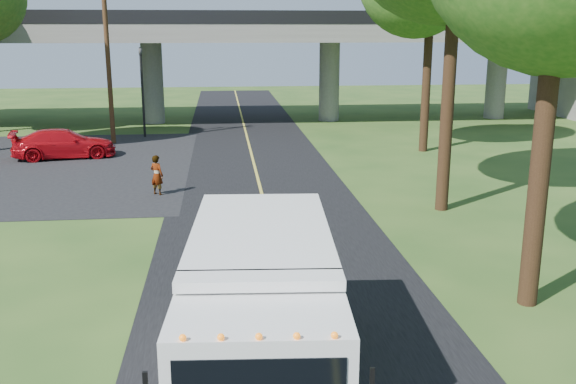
{
  "coord_description": "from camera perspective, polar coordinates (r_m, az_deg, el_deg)",
  "views": [
    {
      "loc": [
        -1.48,
        -12.19,
        6.2
      ],
      "look_at": [
        0.4,
        5.79,
        1.6
      ],
      "focal_mm": 40.0,
      "sensor_mm": 36.0,
      "label": 1
    }
  ],
  "objects": [
    {
      "name": "step_van",
      "position": [
        11.14,
        -2.4,
        -10.56
      ],
      "size": [
        2.91,
        6.85,
        2.81
      ],
      "rotation": [
        0.0,
        0.0,
        -0.07
      ],
      "color": "white",
      "rests_on": "ground"
    },
    {
      "name": "ground",
      "position": [
        13.76,
        0.89,
        -12.52
      ],
      "size": [
        120.0,
        120.0,
        0.0
      ],
      "primitive_type": "plane",
      "color": "#28491A",
      "rests_on": "ground"
    },
    {
      "name": "parking_lot",
      "position": [
        32.26,
        -23.02,
        2.06
      ],
      "size": [
        16.0,
        18.0,
        0.01
      ],
      "primitive_type": "cube",
      "color": "black",
      "rests_on": "ground"
    },
    {
      "name": "red_sedan",
      "position": [
        33.6,
        -19.29,
        4.07
      ],
      "size": [
        5.21,
        2.9,
        1.43
      ],
      "primitive_type": "imported",
      "rotation": [
        0.0,
        0.0,
        1.76
      ],
      "color": "#B40B12",
      "rests_on": "ground"
    },
    {
      "name": "utility_pole",
      "position": [
        36.72,
        -15.7,
        11.25
      ],
      "size": [
        1.6,
        0.26,
        9.0
      ],
      "color": "#472D19",
      "rests_on": "ground"
    },
    {
      "name": "pedestrian",
      "position": [
        25.04,
        -11.58,
        1.48
      ],
      "size": [
        0.68,
        0.63,
        1.56
      ],
      "primitive_type": "imported",
      "rotation": [
        0.0,
        0.0,
        2.53
      ],
      "color": "gray",
      "rests_on": "ground"
    },
    {
      "name": "road",
      "position": [
        23.09,
        -2.06,
        -1.29
      ],
      "size": [
        7.0,
        90.0,
        0.02
      ],
      "primitive_type": "cube",
      "color": "black",
      "rests_on": "ground"
    },
    {
      "name": "traffic_signal",
      "position": [
        38.58,
        -12.85,
        9.47
      ],
      "size": [
        0.18,
        0.22,
        5.2
      ],
      "color": "black",
      "rests_on": "ground"
    },
    {
      "name": "overpass",
      "position": [
        44.25,
        -4.14,
        12.11
      ],
      "size": [
        54.0,
        10.0,
        7.3
      ],
      "color": "slate",
      "rests_on": "ground"
    },
    {
      "name": "lane_line",
      "position": [
        23.08,
        -2.07,
        -1.24
      ],
      "size": [
        0.12,
        90.0,
        0.01
      ],
      "primitive_type": "cube",
      "color": "gold",
      "rests_on": "road"
    }
  ]
}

